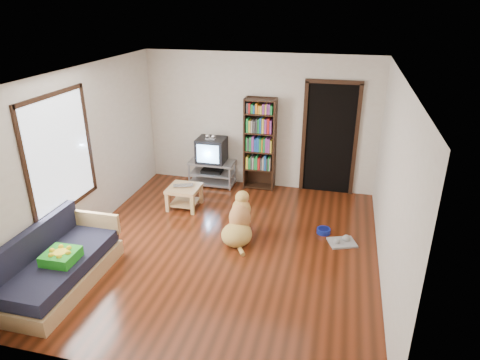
% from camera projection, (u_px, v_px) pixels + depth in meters
% --- Properties ---
extents(ground, '(5.00, 5.00, 0.00)m').
position_uv_depth(ground, '(225.00, 248.00, 6.51)').
color(ground, '#5E2310').
rests_on(ground, ground).
extents(ceiling, '(5.00, 5.00, 0.00)m').
position_uv_depth(ceiling, '(222.00, 74.00, 5.48)').
color(ceiling, white).
rests_on(ceiling, ground).
extents(wall_back, '(4.50, 0.00, 4.50)m').
position_uv_depth(wall_back, '(259.00, 122.00, 8.23)').
color(wall_back, beige).
rests_on(wall_back, ground).
extents(wall_front, '(4.50, 0.00, 4.50)m').
position_uv_depth(wall_front, '(147.00, 270.00, 3.76)').
color(wall_front, beige).
rests_on(wall_front, ground).
extents(wall_left, '(0.00, 5.00, 5.00)m').
position_uv_depth(wall_left, '(82.00, 155.00, 6.49)').
color(wall_left, beige).
rests_on(wall_left, ground).
extents(wall_right, '(0.00, 5.00, 5.00)m').
position_uv_depth(wall_right, '(392.00, 184.00, 5.50)').
color(wall_right, beige).
rests_on(wall_right, ground).
extents(green_cushion, '(0.41, 0.41, 0.13)m').
position_uv_depth(green_cushion, '(61.00, 256.00, 5.41)').
color(green_cushion, green).
rests_on(green_cushion, sofa).
extents(laptop, '(0.41, 0.33, 0.03)m').
position_uv_depth(laptop, '(183.00, 187.00, 7.58)').
color(laptop, '#BAB9BE').
rests_on(laptop, coffee_table).
extents(dog_bowl, '(0.22, 0.22, 0.08)m').
position_uv_depth(dog_bowl, '(324.00, 231.00, 6.89)').
color(dog_bowl, navy).
rests_on(dog_bowl, ground).
extents(grey_rag, '(0.49, 0.44, 0.03)m').
position_uv_depth(grey_rag, '(342.00, 242.00, 6.61)').
color(grey_rag, gray).
rests_on(grey_rag, ground).
extents(window, '(0.03, 1.46, 1.70)m').
position_uv_depth(window, '(60.00, 154.00, 5.96)').
color(window, white).
rests_on(window, wall_left).
extents(doorway, '(1.03, 0.05, 2.19)m').
position_uv_depth(doorway, '(330.00, 136.00, 7.98)').
color(doorway, black).
rests_on(doorway, wall_back).
extents(tv_stand, '(0.90, 0.45, 0.50)m').
position_uv_depth(tv_stand, '(212.00, 172.00, 8.61)').
color(tv_stand, '#99999E').
rests_on(tv_stand, ground).
extents(crt_tv, '(0.55, 0.52, 0.58)m').
position_uv_depth(crt_tv, '(212.00, 149.00, 8.44)').
color(crt_tv, black).
rests_on(crt_tv, tv_stand).
extents(bookshelf, '(0.60, 0.30, 1.80)m').
position_uv_depth(bookshelf, '(260.00, 139.00, 8.19)').
color(bookshelf, black).
rests_on(bookshelf, ground).
extents(sofa, '(0.80, 1.80, 0.80)m').
position_uv_depth(sofa, '(58.00, 267.00, 5.58)').
color(sofa, tan).
rests_on(sofa, ground).
extents(coffee_table, '(0.55, 0.55, 0.40)m').
position_uv_depth(coffee_table, '(184.00, 193.00, 7.66)').
color(coffee_table, tan).
rests_on(coffee_table, ground).
extents(dog, '(0.49, 0.92, 0.76)m').
position_uv_depth(dog, '(239.00, 223.00, 6.64)').
color(dog, gold).
rests_on(dog, ground).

